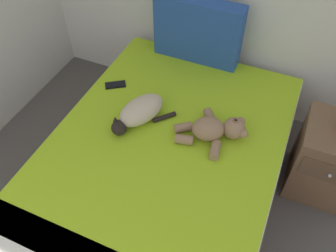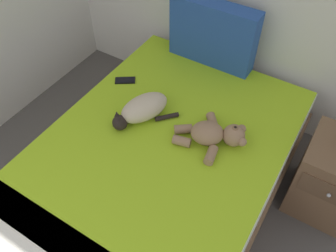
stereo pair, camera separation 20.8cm
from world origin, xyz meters
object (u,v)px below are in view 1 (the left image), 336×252
at_px(bed, 163,170).
at_px(cell_phone, 115,85).
at_px(cat, 139,112).
at_px(patterned_cushion, 198,31).
at_px(teddy_bear, 215,129).
at_px(nightstand, 327,160).

xyz_separation_m(bed, cell_phone, (-0.55, 0.38, 0.27)).
height_order(bed, cat, cat).
relative_size(patterned_cushion, teddy_bear, 1.43).
bearing_deg(patterned_cushion, bed, -82.27).
relative_size(patterned_cushion, cell_phone, 4.05).
height_order(cat, nightstand, cat).
relative_size(teddy_bear, nightstand, 0.80).
xyz_separation_m(teddy_bear, cell_phone, (-0.82, 0.18, -0.06)).
height_order(bed, teddy_bear, teddy_bear).
bearing_deg(patterned_cushion, cat, -97.72).
bearing_deg(bed, cat, 148.11).
bearing_deg(cat, nightstand, 16.07).
xyz_separation_m(patterned_cushion, cell_phone, (-0.42, -0.55, -0.24)).
bearing_deg(cat, teddy_bear, 6.82).
bearing_deg(cell_phone, bed, -34.67).
distance_m(patterned_cushion, cell_phone, 0.73).
bearing_deg(cat, cell_phone, 143.40).
bearing_deg(teddy_bear, patterned_cushion, 118.53).
relative_size(bed, teddy_bear, 4.46).
distance_m(patterned_cushion, teddy_bear, 0.84).
bearing_deg(patterned_cushion, cell_phone, -127.58).
height_order(bed, patterned_cushion, patterned_cushion).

